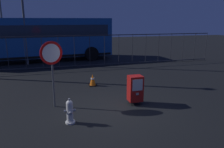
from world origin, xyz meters
TOP-DOWN VIEW (x-y plane):
  - ground_plane at (0.00, 0.00)m, footprint 60.00×60.00m
  - fire_hydrant at (-1.46, -0.64)m, footprint 0.33×0.32m
  - newspaper_box_primary at (0.88, 0.26)m, footprint 0.48×0.42m
  - stop_sign at (-1.86, 0.74)m, footprint 0.71×0.31m
  - traffic_cone at (-0.15, 2.83)m, footprint 0.36×0.36m
  - fence_barrier at (0.00, 7.00)m, footprint 18.03×0.04m
  - bus_near at (-2.81, 10.00)m, footprint 10.67×3.44m
  - street_light_far_left at (-5.80, 14.95)m, footprint 0.32×0.32m

SIDE VIEW (x-z plane):
  - ground_plane at x=0.00m, z-range 0.00..0.00m
  - traffic_cone at x=-0.15m, z-range -0.01..0.52m
  - fire_hydrant at x=-1.46m, z-range -0.02..0.72m
  - newspaper_box_primary at x=0.88m, z-range 0.06..1.08m
  - fence_barrier at x=0.00m, z-range 0.02..2.02m
  - stop_sign at x=-1.86m, z-range 0.49..2.72m
  - bus_near at x=-2.81m, z-range 0.21..3.21m
  - street_light_far_left at x=-5.80m, z-range 0.55..6.99m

